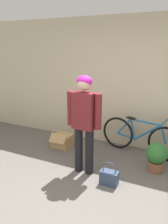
{
  "coord_description": "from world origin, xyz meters",
  "views": [
    {
      "loc": [
        1.07,
        -1.9,
        2.0
      ],
      "look_at": [
        -0.31,
        1.03,
        1.04
      ],
      "focal_mm": 35.0,
      "sensor_mm": 36.0,
      "label": 1
    }
  ],
  "objects_px": {
    "cardboard_box": "(62,141)",
    "potted_plant": "(156,156)",
    "handbag": "(109,177)",
    "bicycle": "(140,137)",
    "person": "(84,117)"
  },
  "relations": [
    {
      "from": "cardboard_box",
      "to": "potted_plant",
      "type": "bearing_deg",
      "value": -4.37
    },
    {
      "from": "cardboard_box",
      "to": "handbag",
      "type": "bearing_deg",
      "value": -32.74
    },
    {
      "from": "bicycle",
      "to": "handbag",
      "type": "distance_m",
      "value": 1.24
    },
    {
      "from": "potted_plant",
      "to": "cardboard_box",
      "type": "bearing_deg",
      "value": 175.63
    },
    {
      "from": "person",
      "to": "potted_plant",
      "type": "relative_size",
      "value": 3.21
    },
    {
      "from": "bicycle",
      "to": "potted_plant",
      "type": "xyz_separation_m",
      "value": [
        0.37,
        -0.5,
        -0.08
      ]
    },
    {
      "from": "person",
      "to": "handbag",
      "type": "height_order",
      "value": "person"
    },
    {
      "from": "bicycle",
      "to": "cardboard_box",
      "type": "xyz_separation_m",
      "value": [
        -1.53,
        -0.35,
        -0.22
      ]
    },
    {
      "from": "bicycle",
      "to": "cardboard_box",
      "type": "distance_m",
      "value": 1.58
    },
    {
      "from": "person",
      "to": "handbag",
      "type": "xyz_separation_m",
      "value": [
        0.5,
        -0.17,
        -0.84
      ]
    },
    {
      "from": "person",
      "to": "cardboard_box",
      "type": "relative_size",
      "value": 3.79
    },
    {
      "from": "person",
      "to": "bicycle",
      "type": "bearing_deg",
      "value": 59.62
    },
    {
      "from": "person",
      "to": "potted_plant",
      "type": "bearing_deg",
      "value": 30.28
    },
    {
      "from": "bicycle",
      "to": "handbag",
      "type": "xyz_separation_m",
      "value": [
        -0.21,
        -1.2,
        -0.23
      ]
    },
    {
      "from": "handbag",
      "to": "potted_plant",
      "type": "xyz_separation_m",
      "value": [
        0.58,
        0.7,
        0.15
      ]
    }
  ]
}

